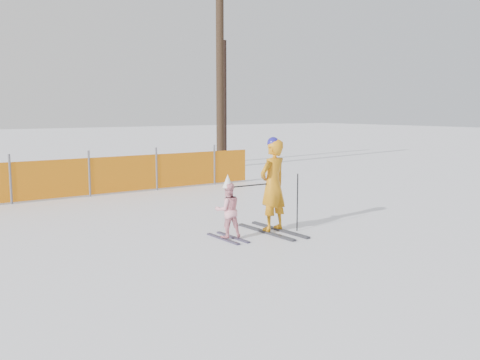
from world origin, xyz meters
The scene contains 5 objects.
ground centered at (0.00, 0.00, 0.00)m, with size 120.00×120.00×0.00m, color white.
adult centered at (0.48, 0.09, 0.91)m, with size 0.70×1.66×1.83m.
child centered at (-0.54, 0.13, 0.54)m, with size 0.57×0.99×1.18m.
ski_poles centered at (0.54, -0.02, 0.71)m, with size 1.35×0.26×1.12m.
tree_trunks centered at (6.44, 10.81, 3.12)m, with size 1.63×2.04×6.78m.
Camera 1 is at (-5.89, -7.72, 2.34)m, focal length 40.00 mm.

